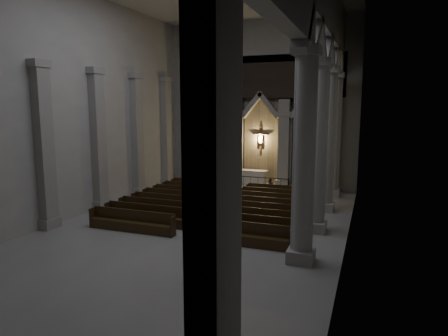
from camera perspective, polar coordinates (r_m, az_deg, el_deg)
name	(u,v)px	position (r m, az deg, el deg)	size (l,w,h in m)	color
room	(195,69)	(18.96, -4.16, 13.94)	(24.00, 24.10, 12.00)	gray
sanctuary_wall	(261,96)	(29.78, 5.27, 10.17)	(14.00, 0.77, 12.00)	gray
right_arcade	(321,62)	(18.76, 13.64, 14.46)	(1.00, 24.00, 12.00)	gray
left_pilasters	(119,139)	(25.39, -14.73, 4.03)	(0.60, 13.00, 8.03)	gray
sanctuary_step	(256,186)	(29.45, 4.61, -2.61)	(8.50, 2.60, 0.15)	gray
altar	(253,177)	(29.75, 4.17, -1.31)	(2.07, 0.83, 1.05)	silver
altar_rail	(251,181)	(27.99, 3.83, -1.88)	(5.43, 0.09, 1.07)	black
candle_stand_left	(218,183)	(28.62, -0.82, -2.19)	(0.27, 0.27, 1.59)	#AE7B35
candle_stand_right	(297,187)	(27.93, 10.40, -2.76)	(0.23, 0.23, 1.34)	#AE7B35
pews	(217,208)	(22.11, -1.01, -5.79)	(9.91, 8.96, 1.01)	black
worshipper	(270,188)	(26.20, 6.62, -2.86)	(0.45, 0.30, 1.24)	black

